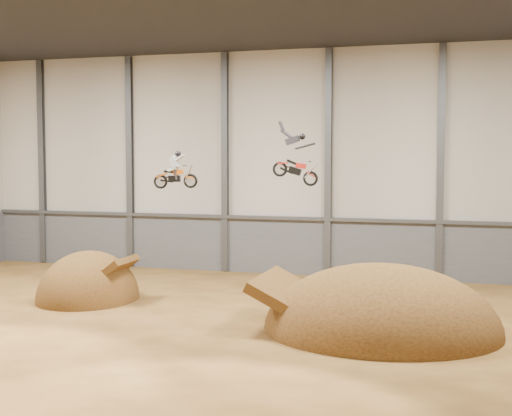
{
  "coord_description": "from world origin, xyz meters",
  "views": [
    {
      "loc": [
        11.32,
        -28.29,
        7.5
      ],
      "look_at": [
        1.88,
        4.0,
        4.98
      ],
      "focal_mm": 50.0,
      "sensor_mm": 36.0,
      "label": 1
    }
  ],
  "objects_px": {
    "takeoff_ramp": "(88,300)",
    "fmx_rider_b": "(293,154)",
    "fmx_rider_a": "(176,168)",
    "landing_ramp": "(381,332)"
  },
  "relations": [
    {
      "from": "takeoff_ramp",
      "to": "fmx_rider_b",
      "type": "distance_m",
      "value": 13.22
    },
    {
      "from": "fmx_rider_a",
      "to": "takeoff_ramp",
      "type": "bearing_deg",
      "value": 166.52
    },
    {
      "from": "fmx_rider_b",
      "to": "landing_ramp",
      "type": "bearing_deg",
      "value": -33.06
    },
    {
      "from": "takeoff_ramp",
      "to": "landing_ramp",
      "type": "bearing_deg",
      "value": -9.28
    },
    {
      "from": "landing_ramp",
      "to": "fmx_rider_b",
      "type": "height_order",
      "value": "fmx_rider_b"
    },
    {
      "from": "takeoff_ramp",
      "to": "landing_ramp",
      "type": "height_order",
      "value": "landing_ramp"
    },
    {
      "from": "takeoff_ramp",
      "to": "landing_ramp",
      "type": "xyz_separation_m",
      "value": [
        15.32,
        -2.5,
        0.0
      ]
    },
    {
      "from": "fmx_rider_a",
      "to": "fmx_rider_b",
      "type": "distance_m",
      "value": 5.76
    },
    {
      "from": "fmx_rider_a",
      "to": "fmx_rider_b",
      "type": "relative_size",
      "value": 0.74
    },
    {
      "from": "landing_ramp",
      "to": "fmx_rider_b",
      "type": "relative_size",
      "value": 3.42
    }
  ]
}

